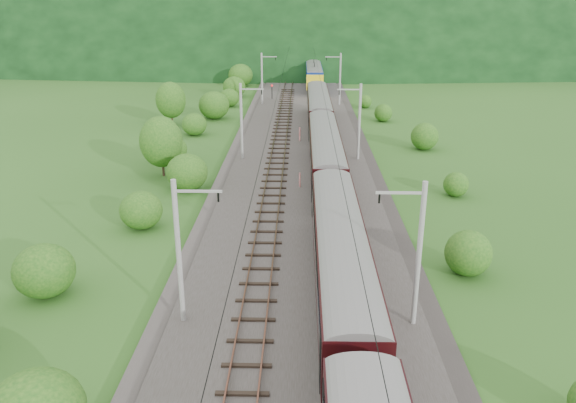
{
  "coord_description": "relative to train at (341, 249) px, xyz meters",
  "views": [
    {
      "loc": [
        0.1,
        -26.17,
        16.88
      ],
      "look_at": [
        -0.82,
        12.42,
        2.6
      ],
      "focal_mm": 35.0,
      "sensor_mm": 36.0,
      "label": 1
    }
  ],
  "objects": [
    {
      "name": "overhead_wires",
      "position": [
        -2.4,
        7.54,
        3.61
      ],
      "size": [
        4.83,
        198.0,
        0.03
      ],
      "color": "black",
      "rests_on": "ground"
    },
    {
      "name": "catenary_left",
      "position": [
        -8.52,
        29.54,
        1.01
      ],
      "size": [
        2.54,
        192.28,
        8.0
      ],
      "color": "gray",
      "rests_on": "railbed"
    },
    {
      "name": "mountain_ridge",
      "position": [
        -122.4,
        297.54,
        -3.49
      ],
      "size": [
        336.0,
        280.0,
        132.0
      ],
      "primitive_type": "ellipsoid",
      "color": "black",
      "rests_on": "ground"
    },
    {
      "name": "catenary_right",
      "position": [
        3.72,
        29.54,
        1.01
      ],
      "size": [
        2.54,
        192.28,
        8.0
      ],
      "color": "gray",
      "rests_on": "railbed"
    },
    {
      "name": "vegetation_left",
      "position": [
        -16.19,
        17.23,
        -1.06
      ],
      "size": [
        13.05,
        148.34,
        6.97
      ],
      "color": "#174B14",
      "rests_on": "ground"
    },
    {
      "name": "hazard_post_near",
      "position": [
        -2.46,
        37.41,
        -2.38
      ],
      "size": [
        0.17,
        0.17,
        1.62
      ],
      "primitive_type": "cylinder",
      "color": "red",
      "rests_on": "railbed"
    },
    {
      "name": "signal",
      "position": [
        -7.28,
        66.46,
        -1.83
      ],
      "size": [
        0.25,
        0.25,
        2.31
      ],
      "color": "black",
      "rests_on": "railbed"
    },
    {
      "name": "vegetation_right",
      "position": [
        9.85,
        16.25,
        -2.29
      ],
      "size": [
        7.16,
        106.01,
        2.83
      ],
      "color": "#174B14",
      "rests_on": "ground"
    },
    {
      "name": "hazard_post_far",
      "position": [
        -2.38,
        20.11,
        -2.52
      ],
      "size": [
        0.14,
        0.14,
        1.34
      ],
      "primitive_type": "cylinder",
      "color": "red",
      "rests_on": "railbed"
    },
    {
      "name": "railbed",
      "position": [
        -2.4,
        7.54,
        -3.34
      ],
      "size": [
        14.0,
        220.0,
        0.3
      ],
      "primitive_type": "cube",
      "color": "#38332D",
      "rests_on": "ground"
    },
    {
      "name": "mountain_main",
      "position": [
        -2.4,
        257.54,
        -3.49
      ],
      "size": [
        504.0,
        360.0,
        244.0
      ],
      "primitive_type": "ellipsoid",
      "color": "black",
      "rests_on": "ground"
    },
    {
      "name": "track_left",
      "position": [
        -4.8,
        7.54,
        -3.12
      ],
      "size": [
        2.4,
        220.0,
        0.27
      ],
      "color": "brown",
      "rests_on": "railbed"
    },
    {
      "name": "train",
      "position": [
        0.0,
        0.0,
        0.0
      ],
      "size": [
        2.94,
        164.21,
        5.11
      ],
      "color": "black",
      "rests_on": "ground"
    },
    {
      "name": "track_right",
      "position": [
        0.0,
        7.54,
        -3.12
      ],
      "size": [
        2.4,
        220.0,
        0.27
      ],
      "color": "brown",
      "rests_on": "railbed"
    },
    {
      "name": "ground",
      "position": [
        -2.4,
        -2.46,
        -3.49
      ],
      "size": [
        600.0,
        600.0,
        0.0
      ],
      "primitive_type": "plane",
      "color": "#244B17",
      "rests_on": "ground"
    }
  ]
}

